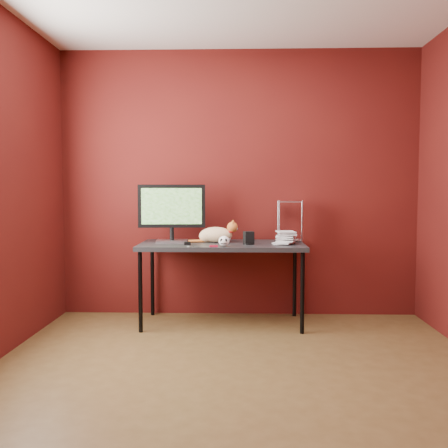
{
  "coord_description": "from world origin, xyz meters",
  "views": [
    {
      "loc": [
        0.0,
        -3.17,
        1.24
      ],
      "look_at": [
        -0.13,
        1.15,
        0.94
      ],
      "focal_mm": 40.0,
      "sensor_mm": 36.0,
      "label": 1
    }
  ],
  "objects_px": {
    "monitor": "(172,210)",
    "speaker": "(249,238)",
    "skull_mug": "(224,241)",
    "cat": "(216,234)",
    "desk": "(222,249)",
    "book_stack": "(278,173)"
  },
  "relations": [
    {
      "from": "monitor",
      "to": "book_stack",
      "type": "distance_m",
      "value": 1.03
    },
    {
      "from": "desk",
      "to": "cat",
      "type": "distance_m",
      "value": 0.15
    },
    {
      "from": "skull_mug",
      "to": "desk",
      "type": "bearing_deg",
      "value": 98.47
    },
    {
      "from": "monitor",
      "to": "skull_mug",
      "type": "bearing_deg",
      "value": -38.84
    },
    {
      "from": "desk",
      "to": "speaker",
      "type": "bearing_deg",
      "value": -21.43
    },
    {
      "from": "desk",
      "to": "skull_mug",
      "type": "height_order",
      "value": "skull_mug"
    },
    {
      "from": "monitor",
      "to": "book_stack",
      "type": "xyz_separation_m",
      "value": [
        0.97,
        -0.07,
        0.34
      ]
    },
    {
      "from": "desk",
      "to": "speaker",
      "type": "distance_m",
      "value": 0.28
    },
    {
      "from": "monitor",
      "to": "skull_mug",
      "type": "height_order",
      "value": "monitor"
    },
    {
      "from": "speaker",
      "to": "book_stack",
      "type": "height_order",
      "value": "book_stack"
    },
    {
      "from": "cat",
      "to": "skull_mug",
      "type": "xyz_separation_m",
      "value": [
        0.08,
        -0.34,
        -0.03
      ]
    },
    {
      "from": "speaker",
      "to": "book_stack",
      "type": "relative_size",
      "value": 0.09
    },
    {
      "from": "skull_mug",
      "to": "speaker",
      "type": "bearing_deg",
      "value": 42.21
    },
    {
      "from": "desk",
      "to": "skull_mug",
      "type": "bearing_deg",
      "value": -84.65
    },
    {
      "from": "monitor",
      "to": "cat",
      "type": "height_order",
      "value": "monitor"
    },
    {
      "from": "skull_mug",
      "to": "cat",
      "type": "bearing_deg",
      "value": 106.58
    },
    {
      "from": "desk",
      "to": "skull_mug",
      "type": "relative_size",
      "value": 15.76
    },
    {
      "from": "skull_mug",
      "to": "book_stack",
      "type": "distance_m",
      "value": 0.8
    },
    {
      "from": "desk",
      "to": "skull_mug",
      "type": "distance_m",
      "value": 0.29
    },
    {
      "from": "monitor",
      "to": "skull_mug",
      "type": "xyz_separation_m",
      "value": [
        0.5,
        -0.33,
        -0.25
      ]
    },
    {
      "from": "skull_mug",
      "to": "speaker",
      "type": "height_order",
      "value": "speaker"
    },
    {
      "from": "monitor",
      "to": "speaker",
      "type": "relative_size",
      "value": 5.31
    }
  ]
}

